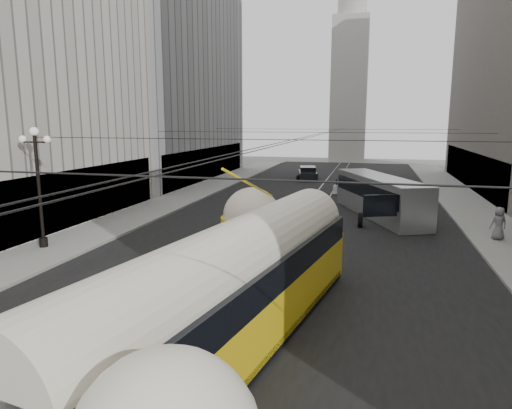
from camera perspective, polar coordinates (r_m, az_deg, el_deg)
The scene contains 14 objects.
road at distance 35.63m, azimuth 7.00°, elevation -0.73°, with size 20.00×85.00×0.02m, color black.
sidewalk_left at distance 42.10m, azimuth -8.78°, elevation 1.04°, with size 4.00×72.00×0.15m, color gray.
sidewalk_right at distance 39.54m, azimuth 25.20°, elevation -0.44°, with size 4.00×72.00×0.15m, color gray.
rail_left at distance 35.73m, azimuth 5.81°, elevation -0.68°, with size 0.12×85.00×0.04m, color gray.
rail_right at distance 35.55m, azimuth 8.20°, elevation -0.79°, with size 0.12×85.00×0.04m, color gray.
building_left_far at distance 56.30m, azimuth -12.07°, elevation 17.80°, with size 12.60×28.60×28.60m.
distant_tower at distance 82.72m, azimuth 11.64°, elevation 15.82°, with size 6.00×6.00×31.36m.
lamppost_left_mid at distance 26.55m, azimuth -25.56°, elevation 2.72°, with size 1.86×0.44×6.37m.
catenary at distance 33.97m, azimuth 7.20°, elevation 8.72°, with size 25.00×72.00×0.23m.
streetcar at distance 13.80m, azimuth -2.94°, elevation -10.44°, with size 5.57×17.60×3.92m.
city_bus at distance 34.03m, azimuth 15.17°, elevation 1.18°, with size 6.71×11.89×2.91m.
sedan_white_far at distance 45.30m, azimuth 11.12°, elevation 2.32°, with size 2.06×4.44×1.37m.
sedan_dark_far at distance 54.36m, azimuth 6.47°, elevation 3.85°, with size 2.90×5.20×1.55m.
pedestrian_sidewalk_right at distance 29.40m, azimuth 28.08°, elevation -2.09°, with size 0.92×0.57×1.88m, color slate.
Camera 1 is at (4.35, -2.20, 6.81)m, focal length 32.00 mm.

